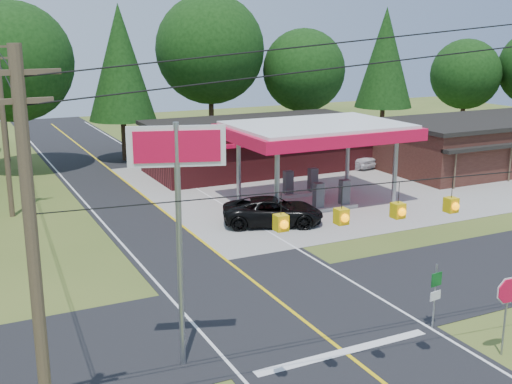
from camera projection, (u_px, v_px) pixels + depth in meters
name	position (u px, v px, depth m)	size (l,w,h in m)	color
ground	(290.00, 311.00, 24.14)	(120.00, 120.00, 0.00)	#41571F
main_highway	(290.00, 310.00, 24.13)	(8.00, 120.00, 0.02)	black
cross_road	(290.00, 310.00, 24.13)	(70.00, 7.00, 0.02)	black
lane_center_yellow	(290.00, 310.00, 24.13)	(0.15, 110.00, 0.00)	yellow
gas_canopy	(317.00, 133.00, 38.25)	(10.60, 7.40, 4.88)	gray
convenience_store	(258.00, 145.00, 47.94)	(16.40, 7.55, 3.80)	#57191C
strip_building	(506.00, 141.00, 49.55)	(20.40, 8.75, 3.80)	#391C17
utility_pole_near_left	(34.00, 261.00, 14.44)	(1.80, 0.30, 10.00)	#473828
utility_pole_far_left	(4.00, 125.00, 35.09)	(1.80, 0.30, 10.00)	#473828
utility_pole_north	(3.00, 102.00, 50.62)	(0.30, 0.30, 9.50)	#473828
overhead_beacons	(371.00, 188.00, 16.96)	(17.04, 2.04, 1.03)	black
treeline_backdrop	(130.00, 72.00, 43.53)	(70.27, 51.59, 13.30)	#332316
suv_car	(273.00, 211.00, 34.57)	(5.41, 5.41, 1.50)	black
sedan_car	(350.00, 157.00, 49.49)	(4.50, 4.50, 1.53)	white
big_stop_sign	(178.00, 186.00, 18.82)	(2.74, 0.96, 7.70)	gray
octagonal_stop_sign	(508.00, 297.00, 20.33)	(0.94, 0.11, 2.72)	gray
route_sign_post	(435.00, 290.00, 22.34)	(0.49, 0.11, 2.41)	gray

